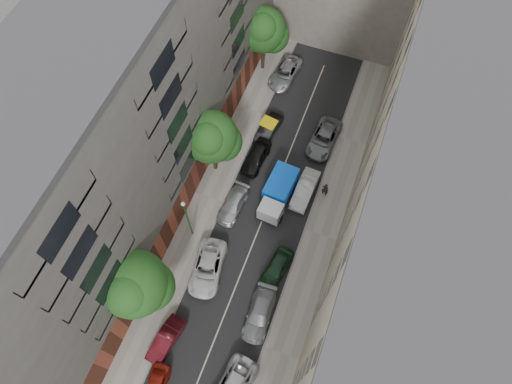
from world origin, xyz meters
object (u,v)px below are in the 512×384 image
at_px(car_left_4, 256,157).
at_px(car_right_4, 324,138).
at_px(car_right_1, 260,314).
at_px(lamp_post, 187,216).
at_px(pedestrian, 325,189).
at_px(car_left_1, 166,340).
at_px(tree_near, 135,286).
at_px(tree_mid, 211,139).
at_px(car_left_5, 268,129).
at_px(tarp_truck, 278,193).
at_px(car_left_3, 233,205).
at_px(car_right_3, 305,189).
at_px(tree_far, 264,32).
at_px(car_left_2, 207,268).
at_px(car_left_6, 285,73).

distance_m(car_left_4, car_right_4, 7.12).
relative_size(car_right_1, lamp_post, 0.76).
distance_m(car_right_1, pedestrian, 13.03).
bearing_deg(car_left_1, lamp_post, 110.21).
distance_m(tree_near, pedestrian, 19.21).
bearing_deg(car_right_1, car_left_1, -147.43).
height_order(tree_mid, pedestrian, tree_mid).
bearing_deg(tree_near, tree_mid, 89.36).
xyz_separation_m(tree_near, pedestrian, (10.89, 15.21, -4.36)).
height_order(car_right_1, tree_near, tree_near).
relative_size(car_left_4, car_left_5, 1.08).
relative_size(tarp_truck, tree_near, 0.70).
distance_m(car_left_3, car_right_3, 6.94).
bearing_deg(car_left_3, tree_far, 105.48).
distance_m(car_right_3, tree_near, 17.92).
relative_size(car_left_5, pedestrian, 2.22).
distance_m(car_left_2, car_right_3, 11.72).
bearing_deg(car_left_6, car_left_5, -78.27).
bearing_deg(tree_mid, car_left_5, 60.52).
bearing_deg(car_left_3, car_right_4, 64.55).
bearing_deg(car_left_2, car_right_3, 52.14).
bearing_deg(car_left_6, lamp_post, -89.50).
relative_size(tarp_truck, tree_mid, 0.72).
bearing_deg(car_right_1, tarp_truck, 98.35).
distance_m(car_left_3, tree_near, 12.36).
bearing_deg(car_left_4, car_left_2, -85.42).
relative_size(tarp_truck, tree_far, 0.71).
height_order(car_right_3, car_right_4, car_right_3).
bearing_deg(tree_mid, tarp_truck, -8.87).
height_order(car_left_3, tree_near, tree_near).
relative_size(car_left_2, car_left_5, 1.33).
bearing_deg(car_right_1, car_left_2, 156.22).
distance_m(car_left_1, car_right_4, 24.07).
relative_size(car_right_4, pedestrian, 2.90).
distance_m(tree_far, lamp_post, 20.94).
distance_m(car_left_5, car_left_6, 7.64).
distance_m(car_left_5, lamp_post, 13.73).
distance_m(car_left_4, tree_near, 17.51).
bearing_deg(tree_far, lamp_post, -87.88).
bearing_deg(car_right_3, tarp_truck, -141.36).
distance_m(car_left_1, tree_far, 30.75).
bearing_deg(tree_far, tree_near, -90.09).
relative_size(car_left_6, tree_far, 0.65).
bearing_deg(car_left_3, car_left_4, 92.59).
bearing_deg(pedestrian, car_left_1, 71.68).
height_order(car_right_1, lamp_post, lamp_post).
bearing_deg(tree_near, lamp_post, 83.40).
height_order(car_left_1, car_right_3, car_right_3).
xyz_separation_m(car_left_6, pedestrian, (8.18, -12.50, 0.35)).
xyz_separation_m(car_left_1, pedestrian, (8.18, 17.50, 0.40)).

